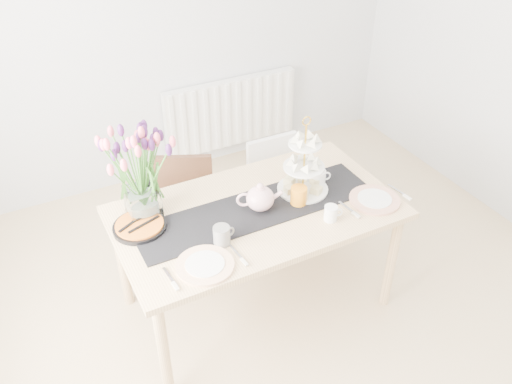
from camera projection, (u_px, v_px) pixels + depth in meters
name	position (u px, v px, depth m)	size (l,w,h in m)	color
room_shell	(334.00, 166.00, 2.43)	(4.50, 4.50, 4.50)	tan
radiator	(231.00, 113.00, 4.69)	(1.20, 0.08, 0.60)	white
dining_table	(257.00, 220.00, 3.11)	(1.60, 0.90, 0.75)	tan
chair_brown	(184.00, 208.00, 3.57)	(0.52, 0.52, 0.79)	#3A2415
chair_white	(278.00, 184.00, 3.82)	(0.40, 0.40, 0.76)	silver
table_runner	(257.00, 209.00, 3.07)	(1.40, 0.35, 0.01)	black
tulip_vase	(137.00, 162.00, 2.83)	(0.64, 0.64, 0.54)	silver
cake_stand	(303.00, 173.00, 3.14)	(0.30, 0.30, 0.44)	gold
teapot	(260.00, 198.00, 3.02)	(0.25, 0.21, 0.17)	silver
cream_jug	(318.00, 178.00, 3.24)	(0.10, 0.10, 0.10)	white
tart_tin	(140.00, 226.00, 2.92)	(0.29, 0.29, 0.04)	black
mug_grey	(222.00, 236.00, 2.80)	(0.09, 0.09, 0.11)	slate
mug_white	(331.00, 213.00, 2.97)	(0.07, 0.07, 0.09)	white
mug_orange	(299.00, 196.00, 3.08)	(0.09, 0.09, 0.11)	orange
plate_left	(205.00, 265.00, 2.68)	(0.29, 0.29, 0.02)	white
plate_right	(374.00, 200.00, 3.13)	(0.29, 0.29, 0.02)	silver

